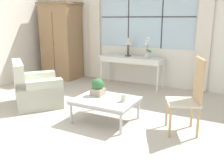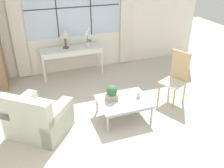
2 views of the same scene
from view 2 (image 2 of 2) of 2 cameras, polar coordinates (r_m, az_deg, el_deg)
ground_plane at (r=4.52m, az=0.93°, el=-11.47°), size 14.00×14.00×0.00m
wall_back_windowed at (r=6.57m, az=-8.65°, el=14.80°), size 7.20×0.14×2.80m
console_table at (r=6.44m, az=-9.24°, el=7.41°), size 1.56×0.50×0.72m
table_lamp at (r=6.33m, az=-10.74°, el=11.05°), size 0.29×0.29×0.46m
potted_orchid at (r=6.38m, az=-5.59°, el=9.89°), size 0.17×0.13×0.50m
armchair_upholstered at (r=4.60m, az=-16.51°, el=-7.64°), size 1.24×1.22×0.86m
side_chair_wooden at (r=5.37m, az=14.53°, el=2.05°), size 0.58×0.58×1.10m
coffee_table at (r=4.77m, az=2.68°, el=-4.11°), size 0.97×0.77×0.38m
potted_plant_small at (r=4.70m, az=-0.06°, el=-2.04°), size 0.21×0.21×0.29m
pillar_candle at (r=4.84m, az=6.10°, el=-2.44°), size 0.11×0.11×0.13m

